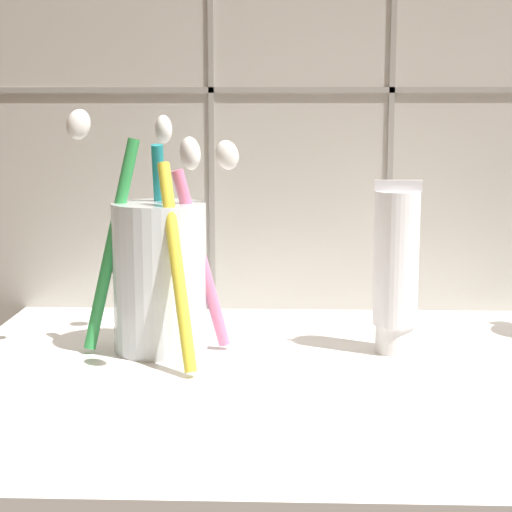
{
  "coord_description": "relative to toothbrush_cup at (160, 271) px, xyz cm",
  "views": [
    {
      "loc": [
        -7.6,
        -56.96,
        19.92
      ],
      "look_at": [
        -9.69,
        2.25,
        9.84
      ],
      "focal_mm": 60.0,
      "sensor_mm": 36.0,
      "label": 1
    }
  ],
  "objects": [
    {
      "name": "sink_counter",
      "position": [
        16.98,
        -5.54,
        -7.08
      ],
      "size": [
        63.25,
        39.59,
        2.0
      ],
      "primitive_type": "cube",
      "color": "white",
      "rests_on": "ground"
    },
    {
      "name": "tile_wall_backsplash",
      "position": [
        16.99,
        14.5,
        20.51
      ],
      "size": [
        73.25,
        1.72,
        57.17
      ],
      "color": "#B7B2A8",
      "rests_on": "ground"
    },
    {
      "name": "toothpaste_tube",
      "position": [
        17.56,
        0.09,
        0.31
      ],
      "size": [
        3.49,
        3.33,
        12.95
      ],
      "color": "white",
      "rests_on": "sink_counter"
    },
    {
      "name": "toothbrush_cup",
      "position": [
        0.0,
        0.0,
        0.0
      ],
      "size": [
        12.97,
        13.28,
        18.23
      ],
      "color": "silver",
      "rests_on": "sink_counter"
    }
  ]
}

